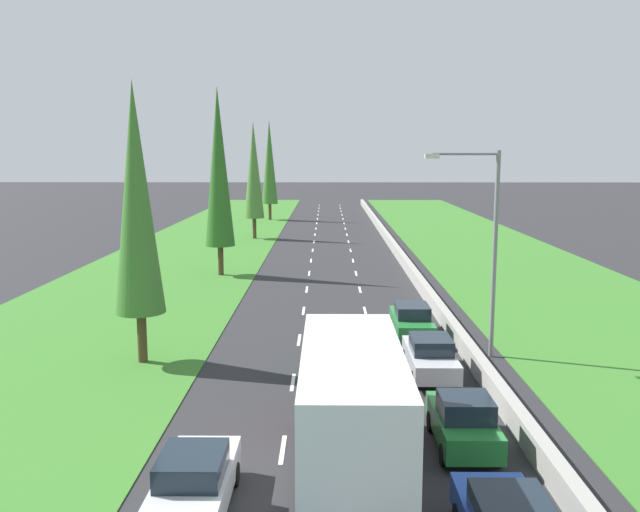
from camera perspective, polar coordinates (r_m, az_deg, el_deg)
name	(u,v)px	position (r m, az deg, el deg)	size (l,w,h in m)	color
ground_plane	(332,255)	(58.73, 1.01, 0.06)	(300.00, 300.00, 0.00)	#28282B
grass_verge_left	(188,255)	(59.99, -11.16, 0.10)	(14.00, 140.00, 0.04)	#387528
grass_verge_right	(495,255)	(60.55, 14.72, 0.06)	(14.00, 140.00, 0.04)	#387528
median_barrier	(397,251)	(58.98, 6.56, 0.46)	(0.44, 120.00, 0.85)	#9E9B93
lane_markings	(332,255)	(58.73, 1.01, 0.07)	(3.64, 116.00, 0.01)	white
green_hatchback_right_lane_third	(463,422)	(21.23, 12.13, -13.68)	(1.74, 3.90, 1.72)	#237A33
silver_sedan_right_lane	(430,356)	(27.46, 9.39, -8.43)	(1.82, 4.50, 1.64)	silver
green_sedan_right_lane	(412,321)	(32.91, 7.84, -5.50)	(1.82, 4.50, 1.64)	#237A33
white_box_truck_centre_lane	(350,414)	(17.80, 2.61, -13.31)	(2.46, 9.40, 4.18)	black
green_sedan_centre_lane	(339,352)	(27.65, 1.65, -8.19)	(1.82, 4.50, 1.64)	#237A33
silver_sedan_left_lane	(194,483)	(17.69, -10.72, -18.49)	(1.82, 4.50, 1.64)	silver
poplar_tree_second	(136,200)	(28.70, -15.39, 4.66)	(2.10, 2.10, 11.85)	#4C3823
poplar_tree_third	(219,168)	(48.88, -8.64, 7.45)	(2.14, 2.14, 13.59)	#4C3823
poplar_tree_fourth	(254,171)	(69.94, -5.68, 7.26)	(2.10, 2.10, 12.11)	#4C3823
poplar_tree_fifth	(269,162)	(89.87, -4.33, 7.97)	(2.13, 2.13, 13.26)	#4C3823
street_light_mast	(487,239)	(29.56, 14.07, 1.42)	(3.20, 0.28, 9.00)	gray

